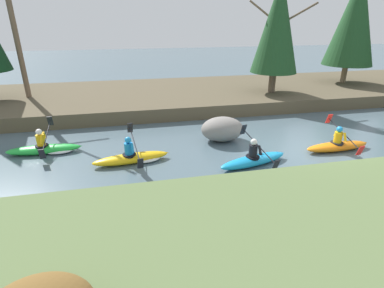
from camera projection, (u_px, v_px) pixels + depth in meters
ground_plane at (303, 151)px, 11.79m from camera, size 90.00×90.00×0.00m
riverbank_far at (231, 93)px, 19.51m from camera, size 44.00×8.17×0.70m
conifer_tree_mid_left at (278, 25)px, 16.68m from camera, size 2.69×2.69×6.42m
conifer_tree_centre at (355, 18)px, 19.24m from camera, size 3.20×3.20×7.08m
bare_tree_upstream at (16, 31)px, 15.73m from camera, size 4.09×4.04×7.46m
bare_tree_mid_upstream at (277, 49)px, 17.30m from camera, size 2.93×2.89×5.25m
kayaker_lead at (338, 145)px, 11.78m from camera, size 2.78×2.07×1.20m
kayaker_middle at (254, 159)px, 10.62m from camera, size 2.78×2.05×1.20m
kayaker_trailing at (134, 157)px, 10.81m from camera, size 2.80×2.07×1.20m
kayaker_far_back at (47, 148)px, 11.54m from camera, size 2.77×2.06×1.20m
boulder_midstream at (222, 129)px, 12.65m from camera, size 1.80×1.41×1.02m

